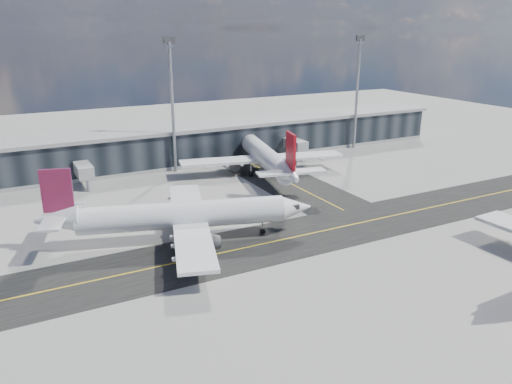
% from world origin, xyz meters
% --- Properties ---
extents(ground, '(300.00, 300.00, 0.00)m').
position_xyz_m(ground, '(0.00, 0.00, 0.00)').
color(ground, gray).
rests_on(ground, ground).
extents(taxiway_lanes, '(180.00, 63.00, 0.03)m').
position_xyz_m(taxiway_lanes, '(3.91, 10.74, 0.01)').
color(taxiway_lanes, black).
rests_on(taxiway_lanes, ground).
extents(terminal_concourse, '(152.00, 19.80, 8.80)m').
position_xyz_m(terminal_concourse, '(0.04, 54.93, 4.09)').
color(terminal_concourse, black).
rests_on(terminal_concourse, ground).
extents(floodlight_masts, '(102.50, 0.70, 28.90)m').
position_xyz_m(floodlight_masts, '(0.00, 48.00, 15.61)').
color(floodlight_masts, gray).
rests_on(floodlight_masts, ground).
extents(airliner_af, '(40.09, 34.55, 12.10)m').
position_xyz_m(airliner_af, '(-12.03, 11.09, 4.00)').
color(airliner_af, white).
rests_on(airliner_af, ground).
extents(airliner_redtail, '(36.55, 42.55, 12.70)m').
position_xyz_m(airliner_redtail, '(16.40, 36.42, 4.19)').
color(airliner_redtail, white).
rests_on(airliner_redtail, ground).
extents(baggage_tug, '(2.96, 1.54, 1.84)m').
position_xyz_m(baggage_tug, '(-11.86, 8.04, 0.92)').
color(baggage_tug, yellow).
rests_on(baggage_tug, ground).
extents(service_van, '(4.02, 5.86, 1.49)m').
position_xyz_m(service_van, '(17.75, 35.97, 0.74)').
color(service_van, white).
rests_on(service_van, ground).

